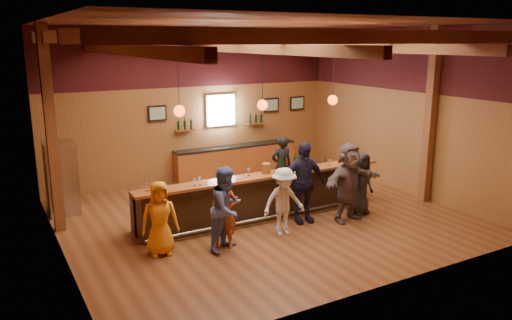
% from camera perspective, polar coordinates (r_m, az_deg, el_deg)
% --- Properties ---
extents(room, '(9.04, 9.00, 4.52)m').
position_cam_1_polar(room, '(11.40, 0.60, 8.89)').
color(room, brown).
rests_on(room, ground).
extents(bar_counter, '(6.30, 1.07, 1.11)m').
position_cam_1_polar(bar_counter, '(12.01, 0.42, -3.98)').
color(bar_counter, black).
rests_on(bar_counter, ground).
extents(back_bar_cabinet, '(4.00, 0.52, 0.95)m').
position_cam_1_polar(back_bar_cabinet, '(15.59, -2.29, -0.04)').
color(back_bar_cabinet, brown).
rests_on(back_bar_cabinet, ground).
extents(window, '(0.95, 0.09, 0.95)m').
position_cam_1_polar(window, '(15.33, -4.07, 5.69)').
color(window, silver).
rests_on(window, room).
extents(framed_pictures, '(5.35, 0.05, 0.45)m').
position_cam_1_polar(framed_pictures, '(15.70, -1.18, 6.09)').
color(framed_pictures, black).
rests_on(framed_pictures, room).
extents(wine_shelves, '(3.00, 0.18, 0.30)m').
position_cam_1_polar(wine_shelves, '(15.33, -3.94, 4.07)').
color(wine_shelves, brown).
rests_on(wine_shelves, room).
extents(pendant_lights, '(4.24, 0.24, 1.37)m').
position_cam_1_polar(pendant_lights, '(11.40, 0.74, 6.34)').
color(pendant_lights, black).
rests_on(pendant_lights, room).
extents(stainless_fridge, '(0.70, 0.70, 1.80)m').
position_cam_1_polar(stainless_fridge, '(12.91, -21.37, -1.94)').
color(stainless_fridge, silver).
rests_on(stainless_fridge, ground).
extents(customer_orange, '(0.80, 0.59, 1.49)m').
position_cam_1_polar(customer_orange, '(9.99, -10.95, -6.56)').
color(customer_orange, orange).
rests_on(customer_orange, ground).
extents(customer_redvest, '(0.65, 0.58, 1.50)m').
position_cam_1_polar(customer_redvest, '(10.16, -3.69, -5.98)').
color(customer_redvest, brown).
rests_on(customer_redvest, ground).
extents(customer_denim, '(1.05, 0.98, 1.73)m').
position_cam_1_polar(customer_denim, '(10.02, -3.34, -5.55)').
color(customer_denim, '#5365A6').
rests_on(customer_denim, ground).
extents(customer_white, '(1.01, 0.63, 1.50)m').
position_cam_1_polar(customer_white, '(10.79, 3.19, -4.77)').
color(customer_white, silver).
rests_on(customer_white, ground).
extents(customer_navy, '(1.17, 0.61, 1.90)m').
position_cam_1_polar(customer_navy, '(11.51, 5.38, -2.60)').
color(customer_navy, black).
rests_on(customer_navy, ground).
extents(customer_brown, '(1.79, 0.80, 1.86)m').
position_cam_1_polar(customer_brown, '(11.76, 10.54, -2.51)').
color(customer_brown, '#5F4E4C').
rests_on(customer_brown, ground).
extents(customer_dark, '(0.83, 0.62, 1.54)m').
position_cam_1_polar(customer_dark, '(12.32, 11.81, -2.60)').
color(customer_dark, black).
rests_on(customer_dark, ground).
extents(bartender, '(0.65, 0.48, 1.64)m').
position_cam_1_polar(bartender, '(13.50, 2.94, -0.70)').
color(bartender, black).
rests_on(bartender, ground).
extents(ice_bucket, '(0.21, 0.21, 0.23)m').
position_cam_1_polar(ice_bucket, '(11.63, 1.19, -0.96)').
color(ice_bucket, brown).
rests_on(ice_bucket, bar_counter).
extents(bottle_a, '(0.08, 0.08, 0.39)m').
position_cam_1_polar(bottle_a, '(11.83, 2.88, -0.54)').
color(bottle_a, black).
rests_on(bottle_a, bar_counter).
extents(bottle_b, '(0.08, 0.08, 0.37)m').
position_cam_1_polar(bottle_b, '(12.07, 4.46, -0.31)').
color(bottle_b, black).
rests_on(bottle_b, bar_counter).
extents(glass_a, '(0.07, 0.07, 0.16)m').
position_cam_1_polar(glass_a, '(10.52, -12.33, -2.86)').
color(glass_a, silver).
rests_on(glass_a, bar_counter).
extents(glass_b, '(0.08, 0.08, 0.17)m').
position_cam_1_polar(glass_b, '(10.71, -7.03, -2.31)').
color(glass_b, silver).
rests_on(glass_b, bar_counter).
extents(glass_c, '(0.08, 0.08, 0.18)m').
position_cam_1_polar(glass_c, '(10.78, -6.45, -2.14)').
color(glass_c, silver).
rests_on(glass_c, bar_counter).
extents(glass_d, '(0.08, 0.08, 0.18)m').
position_cam_1_polar(glass_d, '(10.92, -4.29, -1.88)').
color(glass_d, silver).
rests_on(glass_d, bar_counter).
extents(glass_e, '(0.08, 0.08, 0.19)m').
position_cam_1_polar(glass_e, '(11.40, -0.85, -1.17)').
color(glass_e, silver).
rests_on(glass_e, bar_counter).
extents(glass_f, '(0.08, 0.08, 0.19)m').
position_cam_1_polar(glass_f, '(11.86, 4.28, -0.61)').
color(glass_f, silver).
rests_on(glass_f, bar_counter).
extents(glass_g, '(0.08, 0.08, 0.19)m').
position_cam_1_polar(glass_g, '(12.15, 6.16, -0.30)').
color(glass_g, silver).
rests_on(glass_g, bar_counter).
extents(glass_h, '(0.07, 0.07, 0.17)m').
position_cam_1_polar(glass_h, '(12.44, 8.44, -0.14)').
color(glass_h, silver).
rests_on(glass_h, bar_counter).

